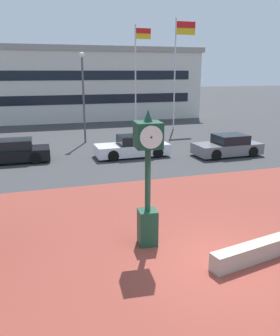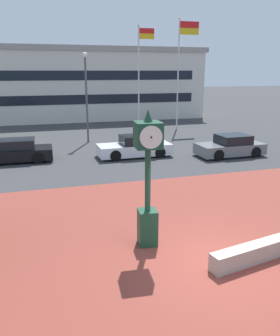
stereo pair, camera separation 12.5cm
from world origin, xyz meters
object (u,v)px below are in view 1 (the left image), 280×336
object	(u,v)px
flagpole_primary	(137,72)
flagpole_secondary	(177,64)
street_clock	(148,176)
street_lamp_post	(83,88)
car_street_near	(12,152)
civic_building	(56,83)
car_street_mid	(133,147)
car_street_far	(228,146)

from	to	relation	value
flagpole_primary	flagpole_secondary	bearing A→B (deg)	0.00
street_clock	street_lamp_post	world-z (taller)	street_lamp_post
car_street_near	civic_building	world-z (taller)	civic_building
flagpole_primary	civic_building	distance (m)	14.17
car_street_near	flagpole_secondary	bearing A→B (deg)	-57.23
car_street_mid	flagpole_secondary	bearing A→B (deg)	-37.24
flagpole_secondary	street_lamp_post	distance (m)	9.54
car_street_mid	car_street_far	world-z (taller)	same
street_clock	car_street_far	world-z (taller)	street_clock
car_street_mid	street_lamp_post	bearing A→B (deg)	21.44
street_clock	street_lamp_post	bearing A→B (deg)	93.01
street_clock	car_street_near	bearing A→B (deg)	115.19
car_street_mid	street_lamp_post	world-z (taller)	street_lamp_post
street_clock	car_street_far	distance (m)	12.57
car_street_near	flagpole_secondary	distance (m)	16.44
car_street_near	car_street_far	world-z (taller)	same
street_clock	car_street_far	size ratio (longest dim) A/B	0.98
street_clock	street_lamp_post	xyz separation A→B (m)	(0.60, 15.91, 1.71)
flagpole_secondary	street_lamp_post	bearing A→B (deg)	-156.56
car_street_mid	car_street_far	size ratio (longest dim) A/B	1.08
street_clock	car_street_mid	xyz separation A→B (m)	(2.68, 10.81, -1.55)
civic_building	street_lamp_post	bearing A→B (deg)	-88.05
flagpole_primary	street_lamp_post	xyz separation A→B (m)	(-5.01, -3.73, -1.07)
car_street_mid	flagpole_primary	bearing A→B (deg)	-19.13
street_clock	car_street_near	xyz separation A→B (m)	(-4.22, 11.56, -1.55)
street_clock	car_street_mid	world-z (taller)	street_clock
car_street_mid	flagpole_primary	size ratio (longest dim) A/B	0.51
flagpole_primary	civic_building	world-z (taller)	flagpole_primary
civic_building	car_street_far	bearing A→B (deg)	-70.52
car_street_far	civic_building	xyz separation A→B (m)	(-8.24, 23.28, 3.12)
car_street_mid	civic_building	size ratio (longest dim) A/B	0.15
flagpole_primary	flagpole_secondary	distance (m)	3.65
car_street_mid	flagpole_primary	distance (m)	10.27
street_clock	flagpole_secondary	distance (m)	21.96
civic_building	street_lamp_post	distance (m)	16.72
car_street_near	car_street_far	distance (m)	12.67
flagpole_secondary	street_lamp_post	size ratio (longest dim) A/B	1.48
car_street_near	street_lamp_post	size ratio (longest dim) A/B	0.69
car_street_mid	civic_building	distance (m)	22.18
car_street_mid	car_street_far	distance (m)	5.78
street_clock	street_lamp_post	distance (m)	16.01
street_lamp_post	flagpole_secondary	bearing A→B (deg)	23.44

